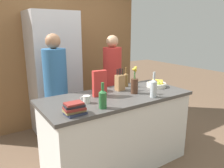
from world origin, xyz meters
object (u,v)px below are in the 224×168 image
at_px(refrigerator, 54,74).
at_px(knife_block, 120,82).
at_px(bottle_oil, 154,87).
at_px(bottle_vinegar, 103,98).
at_px(fruit_bowl, 156,84).
at_px(coffee_mug, 86,99).
at_px(flower_vase, 135,84).
at_px(cereal_box, 100,83).
at_px(person_in_blue, 112,79).
at_px(bottle_wine, 126,79).
at_px(book_stack, 75,109).
at_px(person_at_sink, 56,88).

distance_m(refrigerator, knife_block, 1.26).
height_order(bottle_oil, bottle_vinegar, bottle_oil).
height_order(fruit_bowl, bottle_oil, bottle_oil).
bearing_deg(bottle_oil, coffee_mug, 161.45).
distance_m(flower_vase, cereal_box, 0.44).
relative_size(flower_vase, bottle_oil, 1.12).
bearing_deg(person_in_blue, cereal_box, -114.31).
relative_size(bottle_oil, bottle_wine, 1.12).
bearing_deg(flower_vase, refrigerator, 110.75).
height_order(bottle_vinegar, person_in_blue, person_in_blue).
bearing_deg(cereal_box, coffee_mug, -150.93).
bearing_deg(bottle_wine, person_in_blue, 77.31).
bearing_deg(book_stack, person_in_blue, 42.95).
bearing_deg(bottle_vinegar, cereal_box, 63.68).
bearing_deg(knife_block, refrigerator, 111.26).
height_order(cereal_box, bottle_vinegar, cereal_box).
bearing_deg(refrigerator, knife_block, -68.74).
distance_m(flower_vase, bottle_wine, 0.34).
bearing_deg(person_at_sink, cereal_box, -64.70).
bearing_deg(bottle_vinegar, knife_block, 39.80).
height_order(flower_vase, cereal_box, flower_vase).
bearing_deg(refrigerator, person_at_sink, -107.88).
xyz_separation_m(flower_vase, cereal_box, (-0.41, 0.14, 0.03)).
height_order(knife_block, cereal_box, cereal_box).
relative_size(fruit_bowl, bottle_oil, 0.88).
xyz_separation_m(book_stack, bottle_wine, (1.01, 0.54, 0.05)).
distance_m(refrigerator, book_stack, 1.65).
height_order(refrigerator, knife_block, refrigerator).
xyz_separation_m(bottle_wine, person_at_sink, (-0.85, 0.41, -0.09)).
bearing_deg(cereal_box, bottle_vinegar, -116.32).
bearing_deg(person_at_sink, fruit_bowl, -32.85).
bearing_deg(cereal_box, bottle_wine, 18.57).
relative_size(cereal_box, person_in_blue, 0.19).
relative_size(book_stack, person_at_sink, 0.13).
distance_m(bottle_wine, person_at_sink, 0.95).
height_order(coffee_mug, bottle_wine, bottle_wine).
xyz_separation_m(knife_block, bottle_wine, (0.18, 0.11, 0.00)).
bearing_deg(coffee_mug, bottle_oil, -18.55).
distance_m(knife_block, cereal_box, 0.36).
distance_m(knife_block, person_in_blue, 0.69).
height_order(coffee_mug, person_at_sink, person_at_sink).
bearing_deg(person_at_sink, bottle_oil, -53.75).
distance_m(coffee_mug, person_in_blue, 1.21).
bearing_deg(coffee_mug, person_in_blue, 42.85).
relative_size(fruit_bowl, flower_vase, 0.79).
height_order(refrigerator, bottle_vinegar, refrigerator).
xyz_separation_m(bottle_oil, bottle_wine, (0.03, 0.56, -0.01)).
xyz_separation_m(refrigerator, bottle_oil, (0.61, -1.63, 0.06)).
bearing_deg(bottle_wine, book_stack, -151.93).
relative_size(knife_block, bottle_wine, 1.07).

